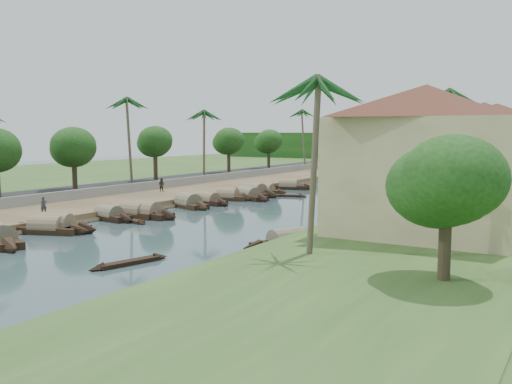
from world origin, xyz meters
The scene contains 45 objects.
ground centered at (0.00, 0.00, 0.00)m, with size 220.00×220.00×0.00m, color #354A50.
left_bank centered at (-16.00, 20.00, 0.40)m, with size 10.00×180.00×0.80m, color brown.
right_bank centered at (19.00, 20.00, 0.60)m, with size 16.00×180.00×1.20m, color #2B4C1E.
road centered at (-24.50, 20.00, 0.70)m, with size 8.00×180.00×1.40m, color black.
retaining_wall centered at (-20.20, 20.00, 1.35)m, with size 0.40×180.00×1.10m, color gray.
far_left_fill centered at (-51.00, 20.00, 0.68)m, with size 45.00×220.00×1.35m, color #2B4C1E.
treeline centered at (0.00, 100.00, 4.00)m, with size 120.00×14.00×8.00m.
bridge centered at (0.00, 72.00, 1.72)m, with size 28.00×4.00×2.40m.
building_near centered at (18.99, -2.00, 6.38)m, with size 14.85×14.85×10.20m.
building_mid centered at (19.99, 14.00, 6.13)m, with size 14.11×14.11×9.70m.
building_far centered at (18.99, 28.00, 6.38)m, with size 15.59×15.59×10.20m.
sampan_1 centered at (-9.10, -9.47, 0.42)m, with size 7.94×3.99×2.30m.
sampan_2 centered at (-9.22, -10.26, 0.41)m, with size 7.79×4.01×2.06m.
sampan_3 centered at (-10.14, -2.47, 0.41)m, with size 7.38×2.68×1.98m.
sampan_4 centered at (-9.35, 0.05, 0.41)m, with size 7.58×1.93×2.16m.
sampan_5 centered at (-8.00, 0.35, 0.42)m, with size 7.51×2.17×2.38m.
sampan_6 centered at (-9.20, 8.40, 0.42)m, with size 7.93×4.47×2.32m.
sampan_7 centered at (-8.96, 11.84, 0.41)m, with size 7.21×3.29×1.93m.
sampan_8 centered at (-9.23, 16.23, 0.41)m, with size 7.09×2.90×2.15m.
sampan_9 centered at (-7.70, 18.32, 0.42)m, with size 8.61×5.03×2.19m.
sampan_10 centered at (-9.62, 23.43, 0.42)m, with size 7.97×4.99×2.21m.
sampan_11 centered at (-9.00, 21.22, 0.42)m, with size 8.88×2.66×2.48m.
sampan_12 centered at (-9.30, 25.04, 0.40)m, with size 7.36×1.72×1.80m.
sampan_13 centered at (-9.09, 31.75, 0.41)m, with size 7.92×3.47×2.14m.
sampan_14 centered at (10.23, -5.09, 0.41)m, with size 4.53×7.75×1.94m.
sampan_15 centered at (8.77, 11.50, 0.41)m, with size 4.44×7.71×2.08m.
sampan_16 centered at (9.92, 24.12, 0.42)m, with size 3.68×9.43×2.26m.
canoe_0 centered at (4.31, -14.91, 0.10)m, with size 2.16×5.71×0.75m.
canoe_1 centered at (-7.63, -2.24, 0.10)m, with size 5.16×2.26×0.83m.
canoe_2 centered at (-5.03, 23.10, 0.10)m, with size 5.78×2.21×0.84m.
palm_0 centered at (15.00, -11.18, 10.91)m, with size 3.20×3.20×11.50m.
palm_1 centered at (16.00, 6.15, 9.98)m, with size 3.20×3.20×10.53m.
palm_2 centered at (15.00, 20.84, 12.16)m, with size 3.20×3.20×12.79m.
palm_3 centered at (16.00, 37.41, 9.85)m, with size 3.20×3.20×10.40m.
palm_5 centered at (-24.00, 15.19, 12.24)m, with size 3.20×3.20×12.67m.
palm_6 centered at (-22.00, 28.77, 11.00)m, with size 3.20×3.20×11.38m.
palm_7 centered at (14.00, 55.97, 11.55)m, with size 3.20×3.20×12.16m.
palm_8 centered at (-20.50, 59.83, 12.03)m, with size 3.20×3.20×12.45m.
tree_2 centered at (-24.00, 5.73, 6.34)m, with size 5.26×5.26×7.18m.
tree_3 centered at (-24.00, 20.09, 6.76)m, with size 4.75×4.75×7.41m.
tree_4 centered at (-24.00, 38.47, 6.57)m, with size 4.95×4.95×7.29m.
tree_5 centered at (-24.00, 51.87, 6.34)m, with size 4.89×4.89×7.03m.
tree_7 centered at (23.00, -13.20, 5.81)m, with size 4.92×4.92×6.71m.
person_near centered at (-13.99, -6.70, 1.59)m, with size 0.58×0.38×1.58m, color #2A2C33.
person_far centered at (-17.45, 13.63, 1.67)m, with size 0.85×0.66×1.74m, color #302B22.
Camera 1 is at (29.09, -40.71, 8.27)m, focal length 40.00 mm.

